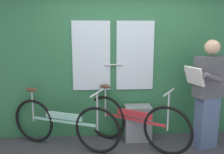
{
  "coord_description": "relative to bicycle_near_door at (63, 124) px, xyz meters",
  "views": [
    {
      "loc": [
        -0.44,
        -2.33,
        1.7
      ],
      "look_at": [
        -0.25,
        0.9,
        1.09
      ],
      "focal_mm": 36.58,
      "sensor_mm": 36.0,
      "label": 1
    }
  ],
  "objects": [
    {
      "name": "bicycle_near_door",
      "position": [
        0.0,
        0.0,
        0.0
      ],
      "size": [
        1.67,
        0.78,
        0.91
      ],
      "rotation": [
        0.0,
        0.0,
        -0.39
      ],
      "color": "black",
      "rests_on": "ground_plane"
    },
    {
      "name": "passenger_reading_newspaper",
      "position": [
        2.14,
        -0.12,
        0.48
      ],
      "size": [
        0.61,
        0.54,
        1.62
      ],
      "rotation": [
        0.0,
        0.0,
        3.42
      ],
      "color": "slate",
      "rests_on": "ground_plane"
    },
    {
      "name": "trash_bin_by_wall",
      "position": [
        1.16,
        0.19,
        -0.09
      ],
      "size": [
        0.42,
        0.28,
        0.57
      ],
      "primitive_type": "cube",
      "color": "gray",
      "rests_on": "ground_plane"
    },
    {
      "name": "bicycle_leaning_behind",
      "position": [
        1.06,
        -0.02,
        0.01
      ],
      "size": [
        1.47,
        1.02,
        0.93
      ],
      "rotation": [
        0.0,
        0.0,
        -0.6
      ],
      "color": "black",
      "rests_on": "ground_plane"
    },
    {
      "name": "train_door_wall",
      "position": [
        0.97,
        0.4,
        0.86
      ],
      "size": [
        4.7,
        0.28,
        2.37
      ],
      "color": "#2D6B42",
      "rests_on": "ground_plane"
    }
  ]
}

